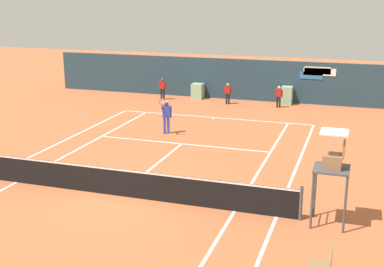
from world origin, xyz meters
TOP-DOWN VIEW (x-y plane):
  - ground_plane at (-0.00, 0.58)m, footprint 80.00×80.00m
  - tennis_net at (0.00, 0.00)m, footprint 12.10×0.10m
  - sponsor_back_wall at (0.04, 16.97)m, footprint 25.00×1.02m
  - umpire_chair at (6.81, -0.03)m, footprint 1.00×1.00m
  - player_on_baseline at (-1.28, 7.82)m, footprint 0.48×0.84m
  - ball_kid_right_post at (-0.19, 15.34)m, footprint 0.43×0.18m
  - ball_kid_left_post at (2.90, 15.34)m, footprint 0.43×0.18m
  - ball_kid_centre_post at (-4.45, 15.34)m, footprint 0.45×0.22m
  - tennis_ball_mid_court at (-4.77, 10.12)m, footprint 0.07×0.07m
  - tennis_ball_near_service_line at (-0.63, 5.87)m, footprint 0.07×0.07m

SIDE VIEW (x-z plane):
  - ground_plane at x=0.00m, z-range 0.00..0.01m
  - tennis_ball_mid_court at x=-4.77m, z-range 0.00..0.07m
  - tennis_ball_near_service_line at x=-0.63m, z-range 0.00..0.07m
  - tennis_net at x=0.00m, z-range -0.02..1.05m
  - ball_kid_left_post at x=2.90m, z-range 0.10..1.39m
  - ball_kid_right_post at x=-0.19m, z-range 0.10..1.39m
  - ball_kid_centre_post at x=-4.45m, z-range 0.10..1.48m
  - player_on_baseline at x=-1.28m, z-range 0.05..1.88m
  - sponsor_back_wall at x=0.04m, z-range -0.04..2.51m
  - umpire_chair at x=6.81m, z-range 0.43..3.24m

